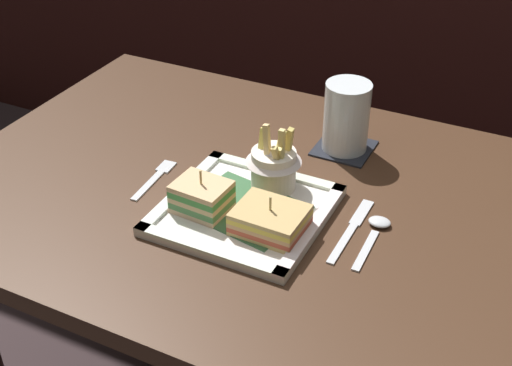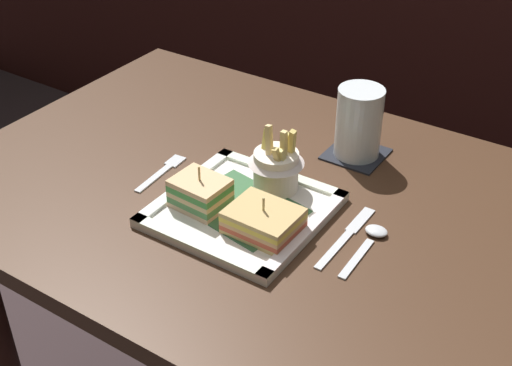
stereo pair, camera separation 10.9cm
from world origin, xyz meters
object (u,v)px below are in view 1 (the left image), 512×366
(sandwich_half_right, at_px, (270,220))
(spoon, at_px, (376,230))
(dining_table, at_px, (266,274))
(water_glass, at_px, (346,121))
(fork, at_px, (156,177))
(knife, at_px, (352,227))
(fries_cup, at_px, (274,162))
(square_plate, at_px, (245,211))
(sandwich_half_left, at_px, (202,197))

(sandwich_half_right, height_order, spoon, sandwich_half_right)
(sandwich_half_right, bearing_deg, dining_table, 117.95)
(water_glass, relative_size, fork, 0.99)
(knife, bearing_deg, spoon, 9.07)
(fries_cup, xyz_separation_m, spoon, (0.19, -0.03, -0.05))
(water_glass, bearing_deg, square_plate, -105.56)
(fries_cup, bearing_deg, knife, -13.42)
(water_glass, relative_size, knife, 0.73)
(dining_table, relative_size, sandwich_half_left, 12.54)
(water_glass, bearing_deg, sandwich_half_right, -92.55)
(water_glass, height_order, knife, water_glass)
(fork, distance_m, spoon, 0.38)
(fork, bearing_deg, knife, 2.68)
(square_plate, bearing_deg, sandwich_half_right, -27.57)
(spoon, bearing_deg, square_plate, -166.94)
(square_plate, relative_size, spoon, 1.90)
(knife, distance_m, spoon, 0.04)
(fries_cup, bearing_deg, dining_table, -126.52)
(fork, xyz_separation_m, knife, (0.35, 0.02, 0.00))
(sandwich_half_right, xyz_separation_m, water_glass, (0.01, 0.29, 0.03))
(dining_table, relative_size, fries_cup, 9.29)
(square_plate, bearing_deg, fork, 172.34)
(square_plate, relative_size, sandwich_half_left, 2.87)
(water_glass, distance_m, spoon, 0.25)
(sandwich_half_left, height_order, spoon, sandwich_half_left)
(knife, bearing_deg, dining_table, 170.57)
(square_plate, distance_m, sandwich_half_right, 0.07)
(sandwich_half_left, height_order, water_glass, water_glass)
(square_plate, height_order, sandwich_half_right, sandwich_half_right)
(dining_table, relative_size, fork, 8.53)
(square_plate, relative_size, knife, 1.45)
(dining_table, bearing_deg, water_glass, 71.18)
(sandwich_half_right, distance_m, water_glass, 0.29)
(fork, bearing_deg, fries_cup, 14.87)
(fries_cup, bearing_deg, square_plate, -100.37)
(square_plate, bearing_deg, fries_cup, 79.63)
(sandwich_half_left, bearing_deg, fork, 155.99)
(water_glass, relative_size, spoon, 0.96)
(dining_table, distance_m, fries_cup, 0.24)
(dining_table, relative_size, knife, 6.33)
(sandwich_half_left, xyz_separation_m, knife, (0.22, 0.07, -0.03))
(square_plate, bearing_deg, spoon, 13.06)
(dining_table, distance_m, sandwich_half_right, 0.23)
(fries_cup, bearing_deg, fork, -165.13)
(square_plate, bearing_deg, knife, 13.90)
(sandwich_half_right, bearing_deg, water_glass, 87.45)
(spoon, bearing_deg, sandwich_half_right, -151.39)
(spoon, bearing_deg, fork, -176.73)
(sandwich_half_right, height_order, fork, sandwich_half_right)
(sandwich_half_left, bearing_deg, dining_table, 56.15)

